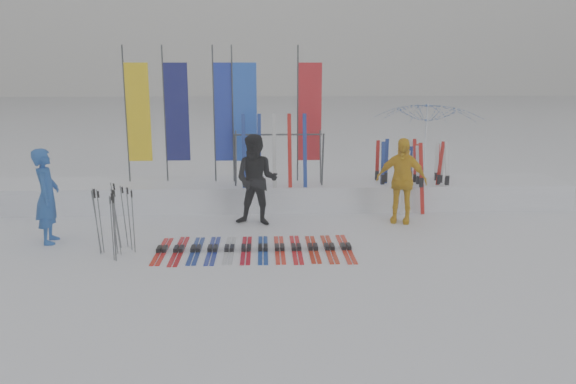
{
  "coord_description": "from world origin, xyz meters",
  "views": [
    {
      "loc": [
        -0.25,
        -8.65,
        3.26
      ],
      "look_at": [
        0.2,
        1.6,
        1.0
      ],
      "focal_mm": 35.0,
      "sensor_mm": 36.0,
      "label": 1
    }
  ],
  "objects_px": {
    "person_black": "(256,180)",
    "ski_rack": "(279,152)",
    "tent_canopy": "(427,148)",
    "person_yellow": "(401,180)",
    "ski_row": "(255,248)",
    "person_blue": "(47,196)"
  },
  "relations": [
    {
      "from": "person_black",
      "to": "ski_rack",
      "type": "bearing_deg",
      "value": 81.2
    },
    {
      "from": "person_black",
      "to": "ski_rack",
      "type": "height_order",
      "value": "person_black"
    },
    {
      "from": "ski_rack",
      "to": "tent_canopy",
      "type": "bearing_deg",
      "value": 21.44
    },
    {
      "from": "person_yellow",
      "to": "ski_rack",
      "type": "distance_m",
      "value": 2.89
    },
    {
      "from": "ski_rack",
      "to": "ski_row",
      "type": "bearing_deg",
      "value": -99.82
    },
    {
      "from": "person_black",
      "to": "tent_canopy",
      "type": "xyz_separation_m",
      "value": [
        4.42,
        2.78,
        0.28
      ]
    },
    {
      "from": "ski_row",
      "to": "ski_rack",
      "type": "xyz_separation_m",
      "value": [
        0.52,
        3.01,
        1.35
      ]
    },
    {
      "from": "person_blue",
      "to": "ski_row",
      "type": "xyz_separation_m",
      "value": [
        3.93,
        -0.67,
        -0.87
      ]
    },
    {
      "from": "person_black",
      "to": "ski_rack",
      "type": "relative_size",
      "value": 0.94
    },
    {
      "from": "ski_row",
      "to": "ski_rack",
      "type": "height_order",
      "value": "ski_rack"
    },
    {
      "from": "tent_canopy",
      "to": "ski_rack",
      "type": "bearing_deg",
      "value": -158.56
    },
    {
      "from": "person_blue",
      "to": "person_yellow",
      "type": "xyz_separation_m",
      "value": [
        7.05,
        1.15,
        0.01
      ]
    },
    {
      "from": "tent_canopy",
      "to": "ski_row",
      "type": "relative_size",
      "value": 0.78
    },
    {
      "from": "ski_row",
      "to": "person_black",
      "type": "bearing_deg",
      "value": 89.46
    },
    {
      "from": "ski_row",
      "to": "tent_canopy",
      "type": "bearing_deg",
      "value": 45.69
    },
    {
      "from": "ski_rack",
      "to": "person_yellow",
      "type": "bearing_deg",
      "value": -24.51
    },
    {
      "from": "person_yellow",
      "to": "tent_canopy",
      "type": "height_order",
      "value": "tent_canopy"
    },
    {
      "from": "tent_canopy",
      "to": "ski_rack",
      "type": "relative_size",
      "value": 1.36
    },
    {
      "from": "person_black",
      "to": "person_yellow",
      "type": "xyz_separation_m",
      "value": [
        3.1,
        0.06,
        -0.04
      ]
    },
    {
      "from": "person_blue",
      "to": "ski_row",
      "type": "bearing_deg",
      "value": -107.89
    },
    {
      "from": "person_black",
      "to": "tent_canopy",
      "type": "height_order",
      "value": "tent_canopy"
    },
    {
      "from": "ski_row",
      "to": "ski_rack",
      "type": "relative_size",
      "value": 1.74
    }
  ]
}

